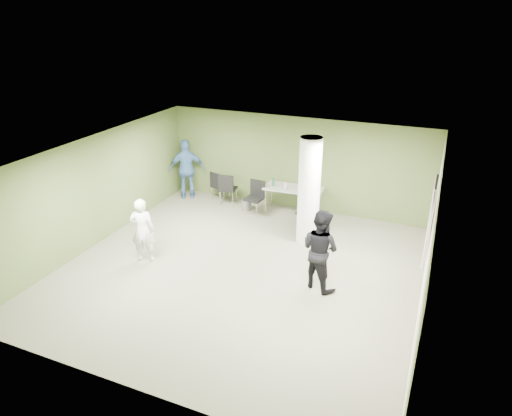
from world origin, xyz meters
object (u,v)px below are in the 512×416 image
at_px(folding_table, 293,189).
at_px(man_blue, 187,169).
at_px(man_black, 320,249).
at_px(woman_white, 143,230).
at_px(chair_back_left, 227,187).

bearing_deg(folding_table, man_blue, 179.68).
xyz_separation_m(folding_table, man_black, (1.77, -3.49, 0.16)).
bearing_deg(woman_white, man_black, 165.77).
bearing_deg(man_blue, man_black, 116.92).
relative_size(woman_white, man_black, 0.88).
relative_size(man_black, man_blue, 0.95).
bearing_deg(man_black, chair_back_left, -16.47).
height_order(folding_table, man_black, man_black).
bearing_deg(man_black, folding_table, -38.64).
xyz_separation_m(chair_back_left, man_black, (3.84, -3.33, 0.33)).
bearing_deg(chair_back_left, folding_table, 175.06).
relative_size(folding_table, chair_back_left, 1.72).
distance_m(folding_table, chair_back_left, 2.08).
bearing_deg(man_blue, woman_white, 74.90).
xyz_separation_m(folding_table, chair_back_left, (-2.07, -0.16, -0.17)).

